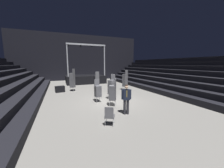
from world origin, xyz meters
The scene contains 13 objects.
ground_plane centered at (0.00, 0.00, -0.05)m, with size 22.00×30.00×0.10m, color slate.
arena_end_wall centered at (0.00, 15.00, 4.00)m, with size 22.00×0.30×8.00m, color black.
bleacher_bank_right centered at (8.00, 1.00, 1.80)m, with size 6.00×24.00×3.60m.
stage_riser centered at (0.00, 10.43, 0.66)m, with size 5.62×3.47×5.57m.
man_with_tie centered at (-0.23, -2.99, 0.98)m, with size 0.57×0.33×1.73m.
chair_stack_front_left centered at (-0.36, -1.27, 0.94)m, with size 0.61×0.61×1.88m.
chair_stack_front_right centered at (3.00, 3.33, 1.11)m, with size 0.58×0.58×2.22m.
chair_stack_mid_left centered at (0.23, 4.80, 1.03)m, with size 0.47×0.47×2.05m.
chair_stack_mid_right centered at (-2.42, 4.93, 1.19)m, with size 0.62×0.62×2.39m.
chair_stack_mid_centre centered at (-1.04, 0.03, 0.86)m, with size 0.48×0.48×1.71m.
chair_stack_rear_left centered at (0.21, 0.38, 1.03)m, with size 0.58×0.58×2.05m.
equipment_road_case centered at (-3.69, 4.88, 0.31)m, with size 0.90×0.60×0.62m, color black.
loose_chair_near_man centered at (-1.64, -3.98, 0.53)m, with size 0.60×0.60×0.95m.
Camera 1 is at (-3.71, -9.39, 2.87)m, focal length 21.05 mm.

